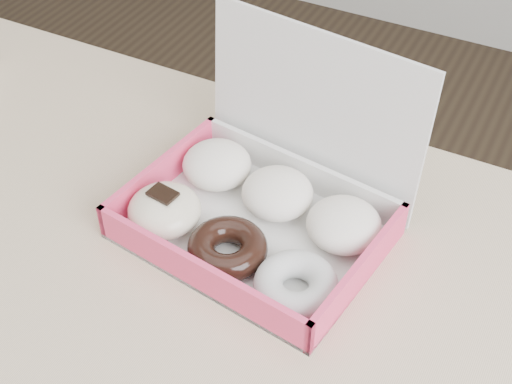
% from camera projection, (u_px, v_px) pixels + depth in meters
% --- Properties ---
extents(table, '(1.20, 0.80, 0.75)m').
position_uv_depth(table, '(63.00, 307.00, 0.86)').
color(table, tan).
rests_on(table, ground).
extents(donut_box, '(0.32, 0.27, 0.21)m').
position_uv_depth(donut_box, '(260.00, 206.00, 0.83)').
color(donut_box, silver).
rests_on(donut_box, table).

